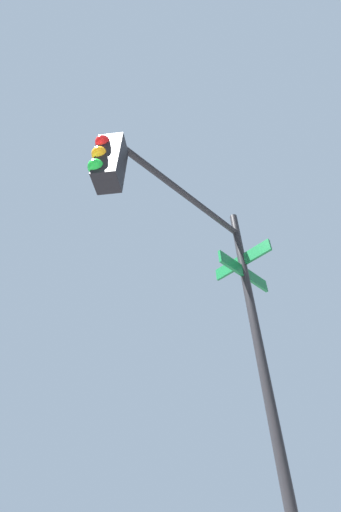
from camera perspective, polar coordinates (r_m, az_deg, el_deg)
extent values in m
cylinder|color=black|center=(3.90, 17.51, -22.42)|extent=(0.12, 0.12, 5.69)
cylinder|color=black|center=(4.50, 2.59, 11.46)|extent=(1.62, 1.87, 0.09)
cube|color=black|center=(3.73, -11.04, 16.71)|extent=(0.28, 0.28, 0.80)
sphere|color=red|center=(3.91, -12.48, 19.85)|extent=(0.18, 0.18, 0.18)
sphere|color=orange|center=(3.70, -13.05, 17.91)|extent=(0.18, 0.18, 0.18)
sphere|color=green|center=(3.50, -13.67, 15.74)|extent=(0.18, 0.18, 0.18)
cube|color=#0F5128|center=(4.63, 13.54, -2.95)|extent=(0.75, 0.86, 0.20)
cube|color=#0F5128|center=(4.77, 13.14, -0.86)|extent=(0.78, 0.68, 0.20)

